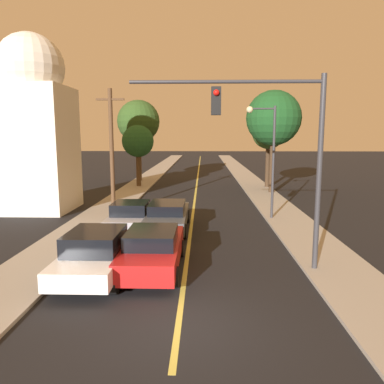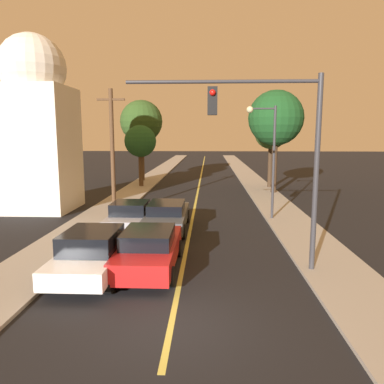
{
  "view_description": "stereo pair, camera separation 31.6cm",
  "coord_description": "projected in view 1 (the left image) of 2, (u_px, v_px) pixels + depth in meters",
  "views": [
    {
      "loc": [
        0.6,
        -8.69,
        4.68
      ],
      "look_at": [
        0.0,
        11.42,
        1.6
      ],
      "focal_mm": 35.0,
      "sensor_mm": 36.0,
      "label": 1
    },
    {
      "loc": [
        0.91,
        -8.68,
        4.68
      ],
      "look_at": [
        0.0,
        11.42,
        1.6
      ],
      "focal_mm": 35.0,
      "sensor_mm": 36.0,
      "label": 2
    }
  ],
  "objects": [
    {
      "name": "streetlamp_right",
      "position": [
        266.0,
        146.0,
        20.22
      ],
      "size": [
        1.6,
        0.36,
        6.09
      ],
      "color": "#333338",
      "rests_on": "ground"
    },
    {
      "name": "car_near_lane_front",
      "position": [
        153.0,
        249.0,
        12.95
      ],
      "size": [
        1.99,
        4.78,
        1.48
      ],
      "color": "red",
      "rests_on": "ground"
    },
    {
      "name": "car_outer_lane_front",
      "position": [
        97.0,
        252.0,
        12.46
      ],
      "size": [
        2.04,
        4.83,
        1.58
      ],
      "color": "white",
      "rests_on": "ground"
    },
    {
      "name": "traffic_signal_mast",
      "position": [
        275.0,
        137.0,
        12.32
      ],
      "size": [
        6.38,
        0.42,
        6.51
      ],
      "color": "#333338",
      "rests_on": "ground"
    },
    {
      "name": "tree_right_near",
      "position": [
        274.0,
        119.0,
        29.21
      ],
      "size": [
        4.3,
        4.3,
        8.01
      ],
      "color": "#3D2B1C",
      "rests_on": "ground"
    },
    {
      "name": "tree_left_far",
      "position": [
        139.0,
        122.0,
        37.0
      ],
      "size": [
        4.19,
        4.19,
        7.97
      ],
      "color": "#4C3823",
      "rests_on": "ground"
    },
    {
      "name": "sidewalk_left",
      "position": [
        154.0,
        174.0,
        45.03
      ],
      "size": [
        2.5,
        80.0,
        0.12
      ],
      "color": "#9E998E",
      "rests_on": "ground"
    },
    {
      "name": "tree_left_near",
      "position": [
        138.0,
        142.0,
        33.2
      ],
      "size": [
        2.83,
        2.83,
        5.42
      ],
      "color": "#4C3823",
      "rests_on": "ground"
    },
    {
      "name": "ground_plane",
      "position": [
        178.0,
        325.0,
        9.31
      ],
      "size": [
        200.0,
        200.0,
        0.0
      ],
      "primitive_type": "plane",
      "color": "black"
    },
    {
      "name": "road_surface",
      "position": [
        198.0,
        174.0,
        44.88
      ],
      "size": [
        8.14,
        80.0,
        0.01
      ],
      "color": "black",
      "rests_on": "ground"
    },
    {
      "name": "car_near_lane_second",
      "position": [
        168.0,
        215.0,
        18.43
      ],
      "size": [
        2.01,
        5.2,
        1.42
      ],
      "color": "#474C51",
      "rests_on": "ground"
    },
    {
      "name": "utility_pole_left",
      "position": [
        112.0,
        149.0,
        21.51
      ],
      "size": [
        1.6,
        0.24,
        7.15
      ],
      "color": "#513823",
      "rests_on": "ground"
    },
    {
      "name": "domed_building_left",
      "position": [
        34.0,
        124.0,
        22.71
      ],
      "size": [
        4.25,
        4.25,
        10.64
      ],
      "color": "silver",
      "rests_on": "ground"
    },
    {
      "name": "sidewalk_right",
      "position": [
        242.0,
        174.0,
        44.71
      ],
      "size": [
        2.5,
        80.0,
        0.12
      ],
      "color": "#9E998E",
      "rests_on": "ground"
    },
    {
      "name": "tree_right_far",
      "position": [
        269.0,
        133.0,
        32.56
      ],
      "size": [
        2.87,
        2.87,
        6.2
      ],
      "color": "#3D2B1C",
      "rests_on": "ground"
    },
    {
      "name": "car_outer_lane_second",
      "position": [
        131.0,
        216.0,
        18.42
      ],
      "size": [
        2.02,
        4.17,
        1.44
      ],
      "color": "#A5A8B2",
      "rests_on": "ground"
    }
  ]
}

